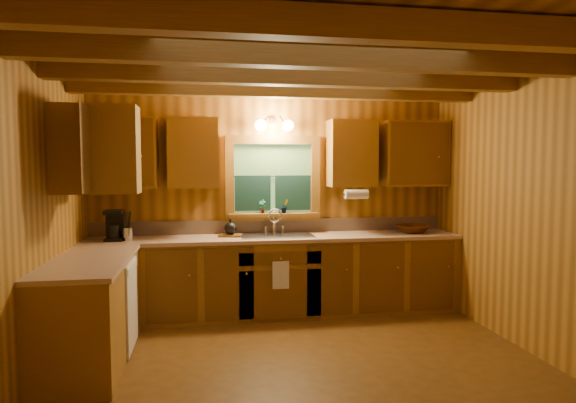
# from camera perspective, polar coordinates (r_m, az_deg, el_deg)

# --- Properties ---
(room) EXTENTS (4.20, 4.20, 4.20)m
(room) POSITION_cam_1_polar(r_m,az_deg,el_deg) (4.06, 1.89, -1.51)
(room) COLOR brown
(room) RESTS_ON ground
(ceiling_beams) EXTENTS (4.20, 2.54, 0.18)m
(ceiling_beams) POSITION_cam_1_polar(r_m,az_deg,el_deg) (4.12, 1.93, 15.19)
(ceiling_beams) COLOR brown
(ceiling_beams) RESTS_ON room
(base_cabinets) EXTENTS (4.20, 2.22, 0.86)m
(base_cabinets) POSITION_cam_1_polar(r_m,az_deg,el_deg) (5.41, -6.11, -9.46)
(base_cabinets) COLOR #8A5F21
(base_cabinets) RESTS_ON ground
(countertop) EXTENTS (4.20, 2.24, 0.04)m
(countertop) POSITION_cam_1_polar(r_m,az_deg,el_deg) (5.33, -6.00, -4.73)
(countertop) COLOR tan
(countertop) RESTS_ON base_cabinets
(backsplash) EXTENTS (4.20, 0.02, 0.16)m
(backsplash) POSITION_cam_1_polar(r_m,az_deg,el_deg) (5.95, -1.75, -2.81)
(backsplash) COLOR tan
(backsplash) RESTS_ON room
(dishwasher_panel) EXTENTS (0.02, 0.60, 0.80)m
(dishwasher_panel) POSITION_cam_1_polar(r_m,az_deg,el_deg) (4.86, -17.45, -11.20)
(dishwasher_panel) COLOR white
(dishwasher_panel) RESTS_ON base_cabinets
(upper_cabinets) EXTENTS (4.19, 1.77, 0.78)m
(upper_cabinets) POSITION_cam_1_polar(r_m,az_deg,el_deg) (5.39, -7.07, 5.60)
(upper_cabinets) COLOR #8A5F21
(upper_cabinets) RESTS_ON room
(window) EXTENTS (1.12, 0.08, 1.00)m
(window) POSITION_cam_1_polar(r_m,az_deg,el_deg) (5.89, -1.74, 2.48)
(window) COLOR brown
(window) RESTS_ON room
(window_sill) EXTENTS (1.06, 0.14, 0.04)m
(window_sill) POSITION_cam_1_polar(r_m,az_deg,el_deg) (5.87, -1.66, -1.53)
(window_sill) COLOR brown
(window_sill) RESTS_ON room
(wall_sconce) EXTENTS (0.45, 0.21, 0.17)m
(wall_sconce) POSITION_cam_1_polar(r_m,az_deg,el_deg) (5.78, -1.58, 8.75)
(wall_sconce) COLOR black
(wall_sconce) RESTS_ON room
(paper_towel_roll) EXTENTS (0.27, 0.11, 0.11)m
(paper_towel_roll) POSITION_cam_1_polar(r_m,az_deg,el_deg) (5.77, 7.83, 0.83)
(paper_towel_roll) COLOR white
(paper_towel_roll) RESTS_ON upper_cabinets
(dish_towel) EXTENTS (0.18, 0.01, 0.30)m
(dish_towel) POSITION_cam_1_polar(r_m,az_deg,el_deg) (5.42, -0.83, -8.43)
(dish_towel) COLOR white
(dish_towel) RESTS_ON base_cabinets
(sink) EXTENTS (0.82, 0.48, 0.43)m
(sink) POSITION_cam_1_polar(r_m,az_deg,el_deg) (5.69, -1.36, -4.39)
(sink) COLOR silver
(sink) RESTS_ON countertop
(coffee_maker) EXTENTS (0.19, 0.24, 0.33)m
(coffee_maker) POSITION_cam_1_polar(r_m,az_deg,el_deg) (5.64, -19.25, -2.58)
(coffee_maker) COLOR black
(coffee_maker) RESTS_ON countertop
(utensil_crock) EXTENTS (0.11, 0.11, 0.32)m
(utensil_crock) POSITION_cam_1_polar(r_m,az_deg,el_deg) (5.59, -17.90, -3.49)
(utensil_crock) COLOR silver
(utensil_crock) RESTS_ON countertop
(cutting_board) EXTENTS (0.29, 0.23, 0.02)m
(cutting_board) POSITION_cam_1_polar(r_m,az_deg,el_deg) (5.67, -6.61, -3.88)
(cutting_board) COLOR brown
(cutting_board) RESTS_ON countertop
(teakettle) EXTENTS (0.14, 0.14, 0.17)m
(teakettle) POSITION_cam_1_polar(r_m,az_deg,el_deg) (5.66, -6.61, -3.07)
(teakettle) COLOR black
(teakettle) RESTS_ON cutting_board
(wicker_basket) EXTENTS (0.47, 0.47, 0.09)m
(wicker_basket) POSITION_cam_1_polar(r_m,az_deg,el_deg) (6.11, 14.04, -3.07)
(wicker_basket) COLOR #48230C
(wicker_basket) RESTS_ON countertop
(potted_plant_left) EXTENTS (0.10, 0.09, 0.16)m
(potted_plant_left) POSITION_cam_1_polar(r_m,az_deg,el_deg) (5.83, -2.95, -0.57)
(potted_plant_left) COLOR brown
(potted_plant_left) RESTS_ON window_sill
(potted_plant_right) EXTENTS (0.11, 0.09, 0.16)m
(potted_plant_right) POSITION_cam_1_polar(r_m,az_deg,el_deg) (5.86, -0.40, -0.53)
(potted_plant_right) COLOR brown
(potted_plant_right) RESTS_ON window_sill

